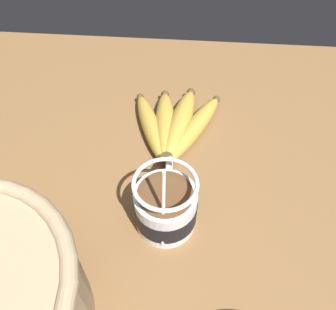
% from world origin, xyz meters
% --- Properties ---
extents(table, '(0.98, 0.98, 0.03)m').
position_xyz_m(table, '(0.00, 0.00, 0.02)').
color(table, brown).
rests_on(table, ground).
extents(coffee_mug, '(0.13, 0.09, 0.14)m').
position_xyz_m(coffee_mug, '(-0.05, -0.01, 0.07)').
color(coffee_mug, silver).
rests_on(coffee_mug, table).
extents(banana_bunch, '(0.22, 0.19, 0.04)m').
position_xyz_m(banana_bunch, '(0.15, -0.00, 0.05)').
color(banana_bunch, '#4C381E').
rests_on(banana_bunch, table).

